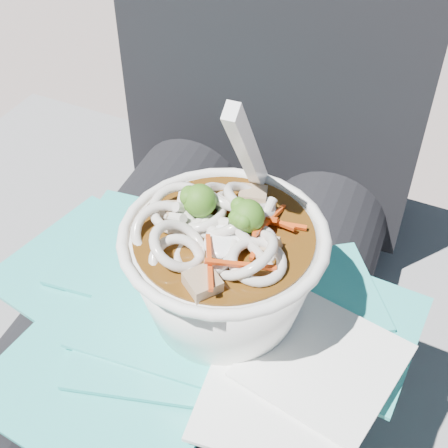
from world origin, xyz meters
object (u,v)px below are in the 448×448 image
(lap, at_px, (182,345))
(person_body, at_px, (217,257))
(udon_bowl, at_px, (224,263))
(stone_ledge, at_px, (233,380))
(plastic_bag, at_px, (187,299))

(lap, xyz_separation_m, person_body, (-0.00, 0.09, 0.04))
(udon_bowl, bearing_deg, person_body, 114.91)
(stone_ledge, relative_size, udon_bowl, 4.92)
(lap, bearing_deg, stone_ledge, 90.00)
(lap, distance_m, udon_bowl, 0.15)
(lap, bearing_deg, udon_bowl, -9.67)
(lap, height_order, plastic_bag, plastic_bag)
(stone_ledge, height_order, udon_bowl, udon_bowl)
(person_body, bearing_deg, udon_bowl, -65.09)
(lap, xyz_separation_m, udon_bowl, (0.05, -0.01, 0.14))
(plastic_bag, xyz_separation_m, udon_bowl, (0.04, -0.01, 0.07))
(stone_ledge, distance_m, plastic_bag, 0.38)
(stone_ledge, distance_m, person_body, 0.32)
(lap, bearing_deg, person_body, 90.00)
(plastic_bag, bearing_deg, person_body, 95.50)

